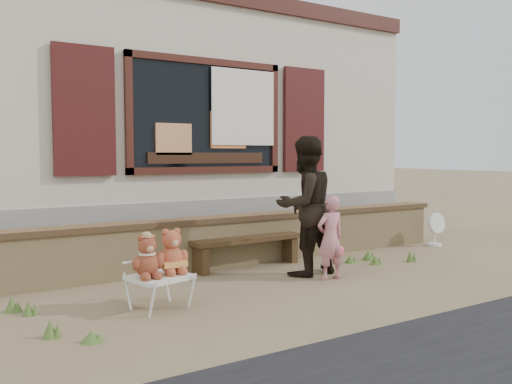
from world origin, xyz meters
TOP-DOWN VIEW (x-y plane):
  - ground at (0.00, 0.00)m, footprint 80.00×80.00m
  - shopfront at (0.00, 4.49)m, footprint 8.04×5.13m
  - brick_wall at (0.00, 1.00)m, footprint 7.10×0.36m
  - bench at (-0.05, 0.74)m, footprint 1.59×0.39m
  - folding_chair at (-1.76, -0.43)m, footprint 0.62×0.57m
  - teddy_bear_left at (-1.89, -0.46)m, footprint 0.36×0.32m
  - teddy_bear_right at (-1.62, -0.40)m, footprint 0.38×0.35m
  - child at (0.43, -0.37)m, footprint 0.37×0.25m
  - adult at (0.33, -0.00)m, footprint 0.88×0.71m
  - fan_right at (3.40, 0.54)m, footprint 0.34×0.23m
  - grass_tufts at (-0.47, -0.15)m, footprint 5.14×1.44m

SIDE VIEW (x-z plane):
  - ground at x=0.00m, z-range 0.00..0.00m
  - grass_tufts at x=-0.47m, z-range -0.01..0.14m
  - fan_right at x=3.40m, z-range 0.00..0.55m
  - bench at x=-0.05m, z-range 0.09..0.50m
  - folding_chair at x=-1.76m, z-range 0.13..0.46m
  - brick_wall at x=0.00m, z-range 0.01..0.67m
  - child at x=0.43m, z-range 0.00..1.00m
  - teddy_bear_left at x=-1.89m, z-range 0.33..0.74m
  - teddy_bear_right at x=-1.62m, z-range 0.33..0.78m
  - adult at x=0.33m, z-range 0.00..1.71m
  - shopfront at x=0.00m, z-range 0.00..4.00m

